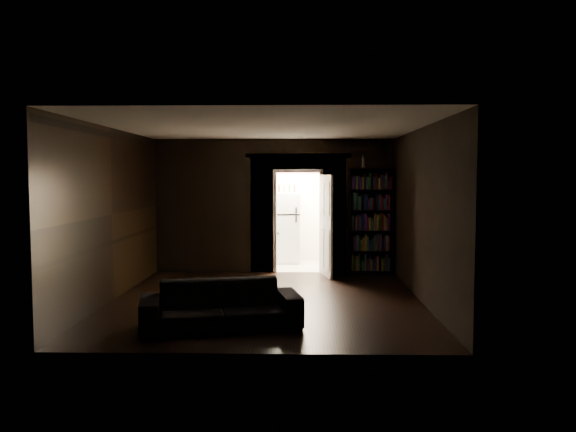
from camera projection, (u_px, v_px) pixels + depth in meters
ground at (266, 301)px, 9.12m from camera, size 5.50×5.50×0.00m
room_walls at (269, 195)px, 10.07m from camera, size 5.02×5.61×2.84m
kitchen_alcove at (298, 212)px, 12.88m from camera, size 2.20×1.80×2.60m
sofa at (221, 297)px, 7.48m from camera, size 2.25×1.35×0.81m
bookshelf at (370, 221)px, 11.58m from camera, size 0.91×0.35×2.20m
refrigerator at (284, 227)px, 13.16m from camera, size 0.84×0.79×1.65m
door at (326, 226)px, 11.33m from camera, size 0.24×0.84×2.05m
figurine at (363, 161)px, 11.54m from camera, size 0.11×0.11×0.27m
bottles at (284, 187)px, 13.09m from camera, size 0.57×0.23×0.23m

